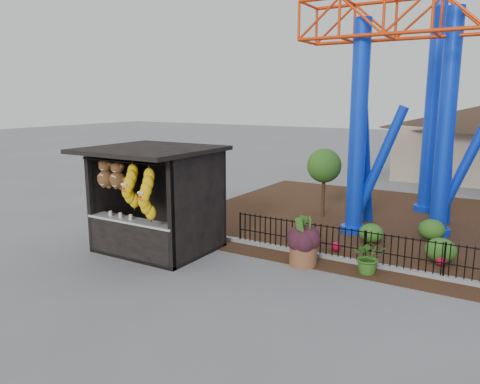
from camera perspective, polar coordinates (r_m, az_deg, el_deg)
The scene contains 9 objects.
ground at distance 11.98m, azimuth -2.58°, elevation -10.80°, with size 120.00×120.00×0.00m, color slate.
mulch_bed at distance 17.91m, azimuth 23.24°, elevation -4.15°, with size 18.00×12.00×0.02m, color #331E11.
curb at distance 13.17m, azimuth 20.00°, elevation -9.13°, with size 18.00×0.18×0.12m, color gray.
prize_booth at distance 13.98m, azimuth -10.80°, elevation -1.12°, with size 3.50×3.40×3.12m.
picket_fence at distance 12.90m, azimuth 24.08°, elevation -7.80°, with size 12.20×0.06×1.00m, color black, non-canonical shape.
terracotta_planter at distance 13.06m, azimuth 7.70°, elevation -7.48°, with size 0.75×0.75×0.64m, color brown.
planter_foliage at distance 12.87m, azimuth 7.77°, elevation -4.78°, with size 0.70×0.70×0.64m, color black.
potted_plant at distance 12.74m, azimuth 15.48°, elevation -7.59°, with size 0.84×0.73×0.94m, color #1D601C.
landscaping at distance 15.24m, azimuth 24.35°, elevation -5.67°, with size 7.74×3.32×0.68m.
Camera 1 is at (6.21, -9.19, 4.52)m, focal length 35.00 mm.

